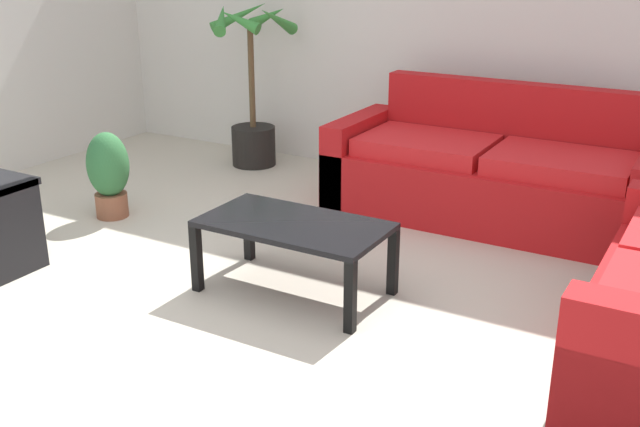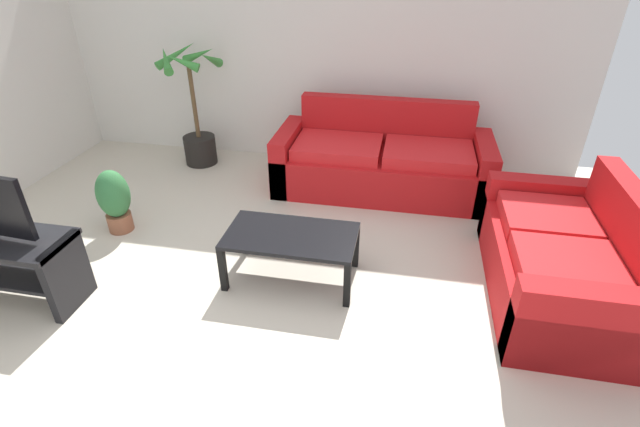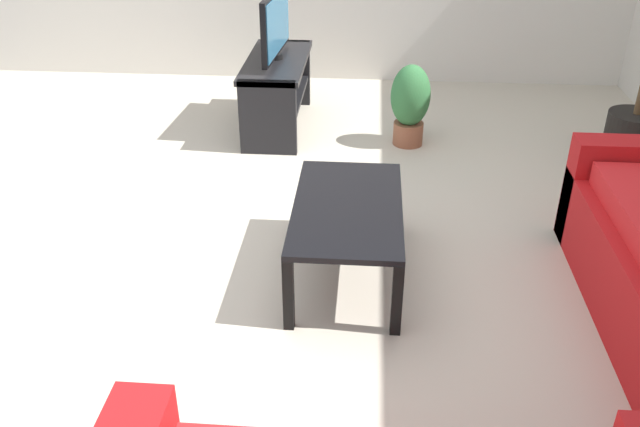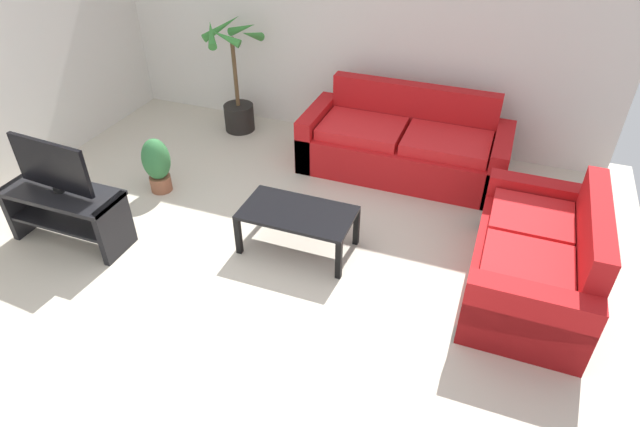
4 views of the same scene
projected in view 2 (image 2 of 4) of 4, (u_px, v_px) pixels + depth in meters
The scene contains 8 objects.
ground_plane at pixel (235, 324), 3.29m from camera, with size 6.60×6.60×0.00m, color beige.
wall_back at pixel (318, 44), 5.13m from camera, with size 6.00×0.06×2.70m, color silver.
couch_main at pixel (382, 163), 4.92m from camera, with size 2.21×0.90×0.90m.
couch_loveseat at pixel (562, 262), 3.42m from camera, with size 0.90×1.64×0.90m.
tv_stand at pixel (1, 258), 3.37m from camera, with size 1.10×0.45×0.55m.
coffee_table at pixel (291, 240), 3.57m from camera, with size 1.00×0.55×0.41m.
potted_palm at pixel (196, 121), 5.40m from camera, with size 0.72×0.73×1.38m.
potted_plant_small at pixel (114, 199), 4.19m from camera, with size 0.29×0.29×0.61m.
Camera 2 is at (1.06, -2.27, 2.35)m, focal length 26.05 mm.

